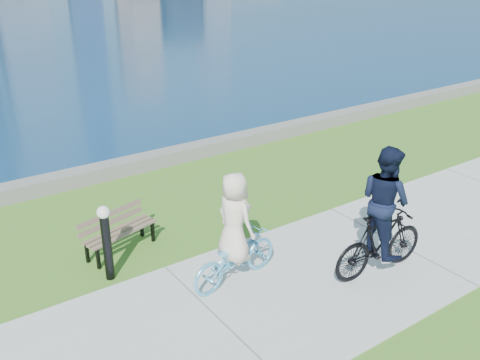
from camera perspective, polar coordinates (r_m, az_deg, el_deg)
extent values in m
plane|color=#38681B|center=(10.67, 16.24, -6.53)|extent=(320.00, 320.00, 0.00)
cube|color=#ACACA7|center=(10.67, 16.25, -6.48)|extent=(80.00, 3.50, 0.02)
cube|color=slate|center=(14.83, -2.21, 3.75)|extent=(90.00, 0.50, 0.35)
cube|color=black|center=(9.72, -14.89, -8.12)|extent=(0.07, 0.07, 0.40)
cube|color=black|center=(10.37, -9.29, -5.48)|extent=(0.07, 0.07, 0.40)
cube|color=black|center=(9.96, -15.99, -7.45)|extent=(0.07, 0.07, 0.40)
cube|color=black|center=(10.59, -10.46, -4.92)|extent=(0.07, 0.07, 0.40)
cube|color=brown|center=(9.93, -12.10, -5.67)|extent=(1.41, 0.47, 0.04)
cube|color=brown|center=(10.03, -12.62, -5.40)|extent=(1.41, 0.47, 0.04)
cube|color=brown|center=(10.13, -13.12, -5.13)|extent=(1.41, 0.47, 0.04)
cube|color=brown|center=(10.16, -13.55, -4.36)|extent=(1.40, 0.43, 0.10)
cube|color=brown|center=(10.11, -13.73, -3.55)|extent=(1.40, 0.43, 0.10)
cylinder|color=black|center=(9.22, -13.98, -6.97)|extent=(0.15, 0.15, 1.21)
sphere|color=white|center=(8.91, -14.38, -3.36)|extent=(0.22, 0.22, 0.22)
imported|color=#63C6F2|center=(8.92, -0.57, -8.24)|extent=(0.85, 1.82, 0.92)
imported|color=white|center=(8.56, -0.59, -4.05)|extent=(0.59, 0.81, 1.53)
imported|color=black|center=(9.40, 14.69, -6.50)|extent=(0.69, 1.94, 1.14)
imported|color=black|center=(9.04, 15.20, -2.13)|extent=(0.77, 0.95, 1.87)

